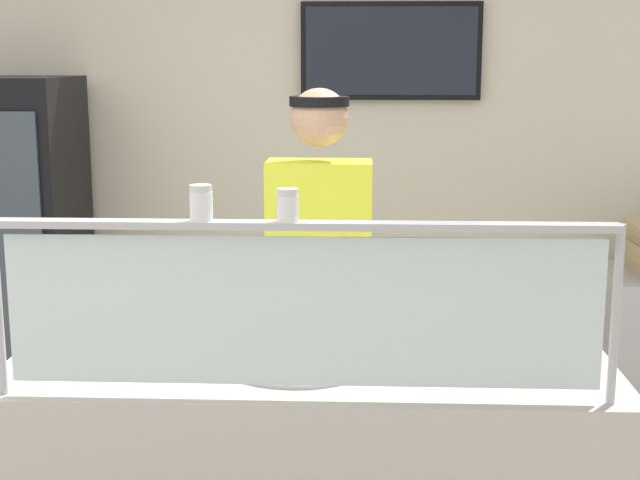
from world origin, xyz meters
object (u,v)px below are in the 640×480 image
(worker_figure, at_px, (320,294))
(drink_fridge, at_px, (11,263))
(pizza_tray, at_px, (298,357))
(pepper_flake_shaker, at_px, (288,207))
(pizza_server, at_px, (287,352))
(parmesan_shaker, at_px, (201,205))

(worker_figure, distance_m, drink_fridge, 1.83)
(drink_fridge, bearing_deg, worker_figure, -32.38)
(pizza_tray, relative_size, worker_figure, 0.28)
(pizza_tray, height_order, pepper_flake_shaker, pepper_flake_shaker)
(pizza_server, xyz_separation_m, pepper_flake_shaker, (0.03, -0.29, 0.49))
(drink_fridge, bearing_deg, pizza_server, -47.50)
(pizza_server, height_order, parmesan_shaker, parmesan_shaker)
(worker_figure, bearing_deg, pizza_server, -96.86)
(drink_fridge, bearing_deg, parmesan_shaker, -56.11)
(worker_figure, bearing_deg, pepper_flake_shaker, -92.89)
(pizza_tray, distance_m, drink_fridge, 2.18)
(pizza_tray, bearing_deg, drink_fridge, 133.52)
(pepper_flake_shaker, distance_m, drink_fridge, 2.48)
(pizza_tray, xyz_separation_m, parmesan_shaker, (-0.23, -0.31, 0.52))
(parmesan_shaker, bearing_deg, pizza_tray, 52.66)
(worker_figure, relative_size, drink_fridge, 0.99)
(pizza_server, height_order, pepper_flake_shaker, pepper_flake_shaker)
(pizza_server, relative_size, parmesan_shaker, 2.92)
(pizza_server, relative_size, pepper_flake_shaker, 3.20)
(drink_fridge, bearing_deg, pepper_flake_shaker, -51.60)
(pizza_server, xyz_separation_m, drink_fridge, (-1.47, 1.60, -0.10))
(parmesan_shaker, bearing_deg, drink_fridge, 123.89)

